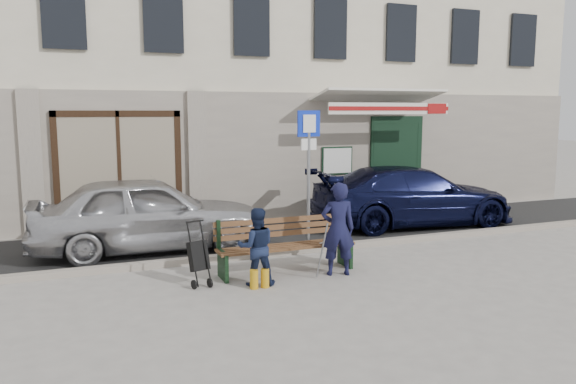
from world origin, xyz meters
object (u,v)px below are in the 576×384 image
woman (256,247)px  car_silver (148,213)px  car_navy (412,196)px  man (338,229)px  parking_sign (309,156)px  bench (284,246)px  stroller (199,257)px

woman → car_silver: bearing=-54.7°
woman → car_navy: bearing=-137.0°
car_navy → man: (-3.54, -3.06, 0.07)m
car_navy → parking_sign: size_ratio=1.79×
car_navy → woman: 5.87m
bench → man: bearing=-30.2°
car_silver → parking_sign: (3.04, -0.91, 1.09)m
bench → woman: (-0.65, -0.50, 0.16)m
parking_sign → car_silver: bearing=154.5°
bench → man: man is taller
parking_sign → woman: 2.90m
car_silver → car_navy: 6.27m
parking_sign → stroller: bearing=-157.1°
car_navy → stroller: car_navy is taller
bench → man: 0.98m
car_silver → stroller: size_ratio=4.37×
bench → stroller: 1.51m
stroller → car_silver: bearing=83.2°
woman → stroller: woman is taller
car_navy → woman: (-4.99, -3.09, -0.10)m
car_navy → bench: size_ratio=2.05×
bench → car_navy: bearing=30.9°
bench → stroller: bearing=-174.1°
car_silver → man: 3.93m
man → stroller: 2.34m
car_silver → woman: (1.28, -2.86, -0.14)m
car_silver → man: man is taller
stroller → man: bearing=-24.1°
bench → woman: bearing=-142.8°
car_silver → car_navy: (6.27, 0.23, -0.04)m
car_navy → woman: bearing=127.0°
car_silver → bench: bearing=-139.4°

